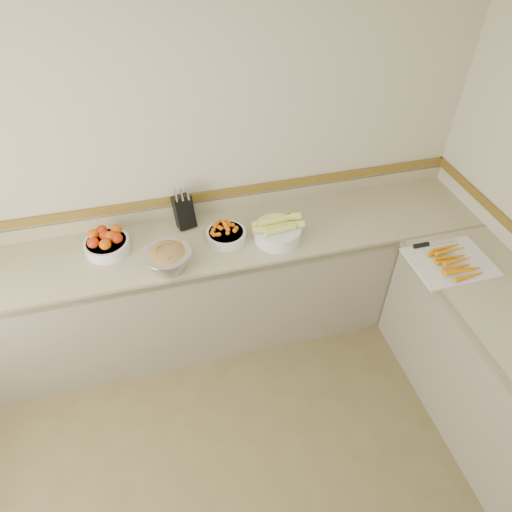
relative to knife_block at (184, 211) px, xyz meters
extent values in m
plane|color=beige|center=(0.02, 0.11, 0.28)|extent=(4.00, 0.00, 4.00)
cube|color=tan|center=(0.02, -0.21, -0.14)|extent=(4.00, 0.65, 0.04)
cube|color=gray|center=(0.02, -0.21, -0.59)|extent=(4.00, 0.63, 0.86)
cube|color=#7E7255|center=(0.02, -0.53, -0.14)|extent=(4.00, 0.02, 0.04)
cube|color=tan|center=(0.02, 0.10, -0.07)|extent=(4.00, 0.02, 0.10)
cube|color=brown|center=(0.02, 0.10, 0.03)|extent=(4.00, 0.02, 0.06)
cube|color=black|center=(1.39, -1.64, -0.22)|extent=(0.02, 0.58, 0.06)
cylinder|color=silver|center=(1.39, -1.64, -0.30)|extent=(0.02, 0.50, 0.02)
cube|color=black|center=(0.00, 0.00, -0.01)|extent=(0.15, 0.17, 0.24)
cylinder|color=silver|center=(-0.04, -0.03, 0.14)|extent=(0.02, 0.03, 0.06)
cylinder|color=silver|center=(0.00, -0.03, 0.14)|extent=(0.02, 0.03, 0.06)
cylinder|color=silver|center=(0.04, -0.03, 0.14)|extent=(0.02, 0.03, 0.06)
cylinder|color=silver|center=(-0.04, 0.00, 0.14)|extent=(0.02, 0.03, 0.06)
cylinder|color=silver|center=(0.00, 0.00, 0.14)|extent=(0.02, 0.03, 0.06)
cylinder|color=silver|center=(0.04, 0.00, 0.14)|extent=(0.02, 0.03, 0.06)
cylinder|color=silver|center=(-0.04, 0.02, 0.14)|extent=(0.02, 0.03, 0.06)
cylinder|color=silver|center=(0.00, 0.02, 0.14)|extent=(0.02, 0.03, 0.06)
cylinder|color=silver|center=(0.04, 0.02, 0.14)|extent=(0.02, 0.03, 0.06)
cylinder|color=silver|center=(-0.52, -0.14, -0.08)|extent=(0.29, 0.29, 0.08)
torus|color=silver|center=(-0.52, -0.14, -0.05)|extent=(0.29, 0.29, 0.01)
cylinder|color=white|center=(-0.52, -0.14, -0.05)|extent=(0.26, 0.26, 0.01)
ellipsoid|color=#B62507|center=(-0.60, -0.17, -0.01)|extent=(0.08, 0.08, 0.07)
ellipsoid|color=#C74C07|center=(-0.52, -0.21, -0.01)|extent=(0.08, 0.08, 0.07)
ellipsoid|color=#B62507|center=(-0.45, -0.16, -0.01)|extent=(0.08, 0.08, 0.07)
ellipsoid|color=#C74C07|center=(-0.60, -0.09, -0.01)|extent=(0.08, 0.08, 0.07)
ellipsoid|color=#B62507|center=(-0.52, -0.12, -0.01)|extent=(0.08, 0.08, 0.07)
ellipsoid|color=#C74C07|center=(-0.45, -0.08, -0.01)|extent=(0.08, 0.08, 0.07)
ellipsoid|color=#B62507|center=(-0.54, -0.06, -0.01)|extent=(0.08, 0.08, 0.07)
ellipsoid|color=#C74C07|center=(-0.49, -0.14, -0.01)|extent=(0.08, 0.08, 0.07)
cylinder|color=silver|center=(0.24, -0.23, -0.09)|extent=(0.26, 0.26, 0.07)
torus|color=silver|center=(0.24, -0.23, -0.06)|extent=(0.27, 0.27, 0.01)
cylinder|color=white|center=(0.24, -0.23, -0.06)|extent=(0.23, 0.23, 0.01)
sphere|color=#CE5B07|center=(0.30, -0.26, -0.02)|extent=(0.03, 0.03, 0.03)
sphere|color=#CE5B07|center=(0.30, -0.29, -0.03)|extent=(0.03, 0.03, 0.03)
sphere|color=#CE5B07|center=(0.25, -0.21, 0.00)|extent=(0.03, 0.03, 0.03)
sphere|color=#CE5B07|center=(0.31, -0.25, -0.02)|extent=(0.03, 0.03, 0.03)
sphere|color=#CE5B07|center=(0.15, -0.24, -0.03)|extent=(0.03, 0.03, 0.03)
sphere|color=#CE5B07|center=(0.25, -0.26, -0.02)|extent=(0.03, 0.03, 0.03)
sphere|color=#CE5B07|center=(0.30, -0.28, -0.03)|extent=(0.03, 0.03, 0.03)
sphere|color=#CE5B07|center=(0.24, -0.28, -0.01)|extent=(0.03, 0.03, 0.03)
sphere|color=#CE5B07|center=(0.24, -0.23, -0.01)|extent=(0.03, 0.03, 0.03)
sphere|color=#CE5B07|center=(0.27, -0.19, -0.01)|extent=(0.03, 0.03, 0.03)
sphere|color=#CE5B07|center=(0.26, -0.16, -0.03)|extent=(0.03, 0.03, 0.03)
sphere|color=#CE5B07|center=(0.24, -0.21, -0.01)|extent=(0.03, 0.03, 0.03)
sphere|color=#CE5B07|center=(0.19, -0.15, -0.03)|extent=(0.03, 0.03, 0.03)
sphere|color=#CE5B07|center=(0.27, -0.29, -0.02)|extent=(0.03, 0.03, 0.03)
sphere|color=#CE5B07|center=(0.22, -0.18, -0.01)|extent=(0.03, 0.03, 0.03)
sphere|color=#CE5B07|center=(0.24, -0.27, -0.01)|extent=(0.03, 0.03, 0.03)
sphere|color=#CE5B07|center=(0.23, -0.13, -0.03)|extent=(0.03, 0.03, 0.03)
sphere|color=#CE5B07|center=(0.23, -0.23, 0.00)|extent=(0.03, 0.03, 0.03)
sphere|color=#CE5B07|center=(0.22, -0.31, -0.03)|extent=(0.03, 0.03, 0.03)
sphere|color=#CE5B07|center=(0.21, -0.23, 0.00)|extent=(0.03, 0.03, 0.03)
sphere|color=#CE5B07|center=(0.19, -0.15, -0.03)|extent=(0.03, 0.03, 0.03)
sphere|color=#CE5B07|center=(0.28, -0.20, -0.01)|extent=(0.03, 0.03, 0.03)
sphere|color=#CE5B07|center=(0.21, -0.24, -0.01)|extent=(0.03, 0.03, 0.03)
sphere|color=#CE5B07|center=(0.24, -0.26, 0.00)|extent=(0.03, 0.03, 0.03)
sphere|color=#CE5B07|center=(0.25, -0.26, -0.01)|extent=(0.03, 0.03, 0.03)
sphere|color=#CE5B07|center=(0.32, -0.25, -0.03)|extent=(0.03, 0.03, 0.03)
sphere|color=#CE5B07|center=(0.33, -0.24, -0.03)|extent=(0.03, 0.03, 0.03)
sphere|color=#CE5B07|center=(0.18, -0.17, -0.03)|extent=(0.03, 0.03, 0.03)
sphere|color=#CE5B07|center=(0.21, -0.15, -0.03)|extent=(0.03, 0.03, 0.03)
sphere|color=#CE5B07|center=(0.29, -0.20, -0.01)|extent=(0.03, 0.03, 0.03)
sphere|color=#CE5B07|center=(0.23, -0.22, 0.00)|extent=(0.03, 0.03, 0.03)
sphere|color=#CE5B07|center=(0.31, -0.26, -0.03)|extent=(0.03, 0.03, 0.03)
sphere|color=#CE5B07|center=(0.27, -0.21, -0.01)|extent=(0.03, 0.03, 0.03)
cylinder|color=silver|center=(0.58, -0.30, -0.07)|extent=(0.32, 0.32, 0.09)
torus|color=silver|center=(0.58, -0.30, -0.03)|extent=(0.32, 0.32, 0.01)
cylinder|color=#D1DA5B|center=(0.51, -0.32, 0.00)|extent=(0.21, 0.05, 0.05)
cylinder|color=#D1DA5B|center=(0.58, -0.35, 0.00)|extent=(0.21, 0.07, 0.05)
cylinder|color=#D1DA5B|center=(0.64, -0.32, 0.00)|extent=(0.22, 0.08, 0.05)
cylinder|color=#D1DA5B|center=(0.52, -0.26, 0.00)|extent=(0.21, 0.06, 0.05)
cylinder|color=#D1DA5B|center=(0.61, -0.25, 0.00)|extent=(0.22, 0.10, 0.05)
cylinder|color=#D1DA5B|center=(0.55, -0.30, 0.04)|extent=(0.21, 0.06, 0.05)
cylinder|color=#D1DA5B|center=(0.62, -0.29, 0.04)|extent=(0.22, 0.08, 0.05)
cylinder|color=#B2B2BA|center=(-0.16, -0.41, -0.05)|extent=(0.30, 0.30, 0.14)
torus|color=#B2B2BA|center=(-0.16, -0.41, 0.02)|extent=(0.30, 0.30, 0.01)
ellipsoid|color=#AA1A13|center=(-0.16, -0.41, 0.00)|extent=(0.25, 0.25, 0.08)
cube|color=#AA1A13|center=(-0.19, -0.37, 0.04)|extent=(0.02, 0.02, 0.02)
cube|color=#70AF55|center=(-0.17, -0.41, 0.02)|extent=(0.03, 0.03, 0.02)
cube|color=#AA1A13|center=(-0.22, -0.41, 0.03)|extent=(0.03, 0.03, 0.02)
cube|color=#70AF55|center=(-0.22, -0.40, 0.04)|extent=(0.03, 0.03, 0.02)
cube|color=#AA1A13|center=(-0.17, -0.41, 0.03)|extent=(0.03, 0.03, 0.02)
cube|color=#70AF55|center=(-0.11, -0.46, 0.03)|extent=(0.03, 0.03, 0.02)
cube|color=#AA1A13|center=(-0.16, -0.48, 0.03)|extent=(0.03, 0.03, 0.02)
cube|color=#70AF55|center=(-0.20, -0.40, 0.03)|extent=(0.03, 0.03, 0.02)
cube|color=#AA1A13|center=(-0.07, -0.36, 0.04)|extent=(0.02, 0.02, 0.02)
cube|color=#70AF55|center=(-0.21, -0.44, 0.02)|extent=(0.02, 0.02, 0.02)
cube|color=#AA1A13|center=(-0.14, -0.36, 0.04)|extent=(0.03, 0.03, 0.02)
cube|color=#70AF55|center=(-0.12, -0.45, 0.02)|extent=(0.02, 0.02, 0.02)
cube|color=#AA1A13|center=(-0.12, -0.41, 0.03)|extent=(0.03, 0.03, 0.02)
cube|color=#70AF55|center=(-0.18, -0.43, 0.03)|extent=(0.03, 0.03, 0.02)
cube|color=silver|center=(1.57, -0.81, -0.11)|extent=(0.50, 0.40, 0.02)
cone|color=#CE7B07|center=(1.57, -0.97, -0.09)|extent=(0.20, 0.03, 0.03)
cone|color=#CE7B07|center=(1.57, -0.94, -0.06)|extent=(0.20, 0.03, 0.03)
cone|color=#CE7B07|center=(1.57, -0.91, -0.09)|extent=(0.20, 0.03, 0.03)
cone|color=#CE7B07|center=(1.57, -0.88, -0.09)|extent=(0.20, 0.03, 0.03)
cone|color=#CE7B07|center=(1.57, -0.85, -0.06)|extent=(0.20, 0.03, 0.03)
cone|color=#CE7B07|center=(1.57, -0.82, -0.09)|extent=(0.20, 0.03, 0.03)
cone|color=#CE7B07|center=(1.57, -0.79, -0.09)|extent=(0.20, 0.03, 0.03)
cone|color=#CE7B07|center=(1.57, -0.76, -0.06)|extent=(0.20, 0.03, 0.03)
cone|color=#CE7B07|center=(1.57, -0.73, -0.09)|extent=(0.20, 0.03, 0.03)
cone|color=#CE7B07|center=(1.57, -0.70, -0.09)|extent=(0.20, 0.03, 0.03)
cube|color=silver|center=(1.61, -0.63, -0.10)|extent=(0.21, 0.04, 0.00)
cube|color=black|center=(1.46, -0.63, -0.09)|extent=(0.11, 0.02, 0.02)
camera|label=1|loc=(-0.15, -2.52, 1.87)|focal=32.00mm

